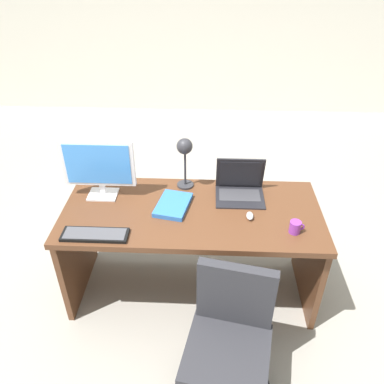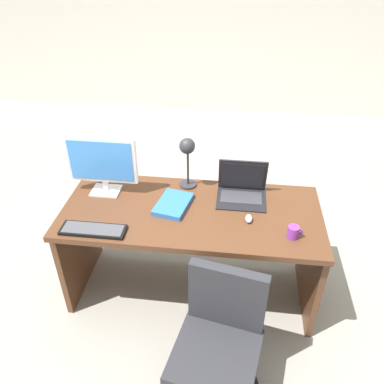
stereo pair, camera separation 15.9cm
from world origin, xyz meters
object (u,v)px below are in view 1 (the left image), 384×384
object	(u,v)px
monitor	(99,165)
desk_lamp	(185,153)
book	(173,205)
coffee_mug	(295,227)
office_chair	(228,351)
laptop	(240,184)
mouse	(250,216)
keyboard	(95,235)
desk	(192,230)

from	to	relation	value
monitor	desk_lamp	world-z (taller)	monitor
book	coffee_mug	world-z (taller)	coffee_mug
office_chair	coffee_mug	bearing A→B (deg)	53.68
monitor	laptop	world-z (taller)	monitor
desk_lamp	book	xyz separation A→B (m)	(-0.07, -0.24, -0.27)
mouse	book	bearing A→B (deg)	168.85
laptop	office_chair	xyz separation A→B (m)	(-0.09, -0.97, -0.51)
desk_lamp	coffee_mug	xyz separation A→B (m)	(0.71, -0.47, -0.25)
coffee_mug	office_chair	distance (m)	0.83
laptop	keyboard	distance (m)	1.04
monitor	coffee_mug	bearing A→B (deg)	-15.08
desk_lamp	office_chair	distance (m)	1.28
desk	coffee_mug	size ratio (longest dim) A/B	18.45
laptop	book	size ratio (longest dim) A/B	1.02
desk	office_chair	distance (m)	0.86
keyboard	coffee_mug	world-z (taller)	coffee_mug
keyboard	book	distance (m)	0.55
desk	desk_lamp	world-z (taller)	desk_lamp
monitor	laptop	size ratio (longest dim) A/B	1.45
desk	laptop	size ratio (longest dim) A/B	5.17
desk	laptop	world-z (taller)	laptop
desk	book	world-z (taller)	book
book	office_chair	size ratio (longest dim) A/B	0.39
book	coffee_mug	size ratio (longest dim) A/B	3.51
keyboard	coffee_mug	bearing A→B (deg)	4.30
desk	keyboard	distance (m)	0.71
laptop	coffee_mug	size ratio (longest dim) A/B	3.57
keyboard	desk	bearing A→B (deg)	30.32
office_chair	monitor	bearing A→B (deg)	134.33
mouse	coffee_mug	xyz separation A→B (m)	(0.27, -0.13, 0.02)
monitor	office_chair	world-z (taller)	monitor
desk	coffee_mug	world-z (taller)	coffee_mug
laptop	book	world-z (taller)	laptop
office_chair	keyboard	bearing A→B (deg)	150.79
mouse	desk_lamp	size ratio (longest dim) A/B	0.20
desk_lamp	office_chair	world-z (taller)	desk_lamp
keyboard	mouse	bearing A→B (deg)	12.99
book	coffee_mug	xyz separation A→B (m)	(0.77, -0.23, 0.02)
desk	laptop	bearing A→B (deg)	27.54
monitor	mouse	bearing A→B (deg)	-12.02
laptop	coffee_mug	xyz separation A→B (m)	(0.32, -0.42, -0.04)
mouse	book	xyz separation A→B (m)	(-0.51, 0.10, -0.00)
monitor	laptop	distance (m)	0.98
book	keyboard	bearing A→B (deg)	-144.56
coffee_mug	monitor	bearing A→B (deg)	164.92
desk_lamp	monitor	bearing A→B (deg)	-167.77
monitor	office_chair	bearing A→B (deg)	-45.67
desk	keyboard	size ratio (longest dim) A/B	4.25
keyboard	desk_lamp	distance (m)	0.81
coffee_mug	book	bearing A→B (deg)	163.51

